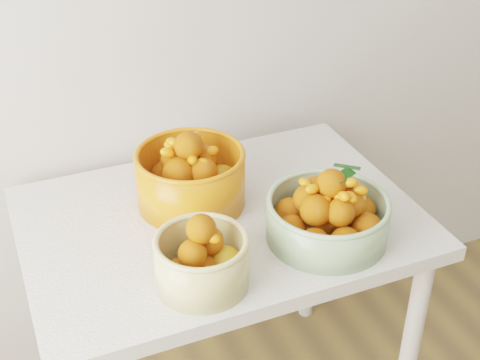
# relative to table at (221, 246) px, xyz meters

# --- Properties ---
(table) EXTENTS (1.00, 0.70, 0.75)m
(table) POSITION_rel_table_xyz_m (0.00, 0.00, 0.00)
(table) COLOR silver
(table) RESTS_ON ground
(bowl_cream) EXTENTS (0.23, 0.23, 0.18)m
(bowl_cream) POSITION_rel_table_xyz_m (-0.13, -0.23, 0.16)
(bowl_cream) COLOR #D3C078
(bowl_cream) RESTS_ON table
(bowl_green) EXTENTS (0.31, 0.31, 0.19)m
(bowl_green) POSITION_rel_table_xyz_m (0.21, -0.18, 0.16)
(bowl_green) COLOR #93B687
(bowl_green) RESTS_ON table
(bowl_orange) EXTENTS (0.34, 0.34, 0.20)m
(bowl_orange) POSITION_rel_table_xyz_m (-0.05, 0.09, 0.18)
(bowl_orange) COLOR orange
(bowl_orange) RESTS_ON table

